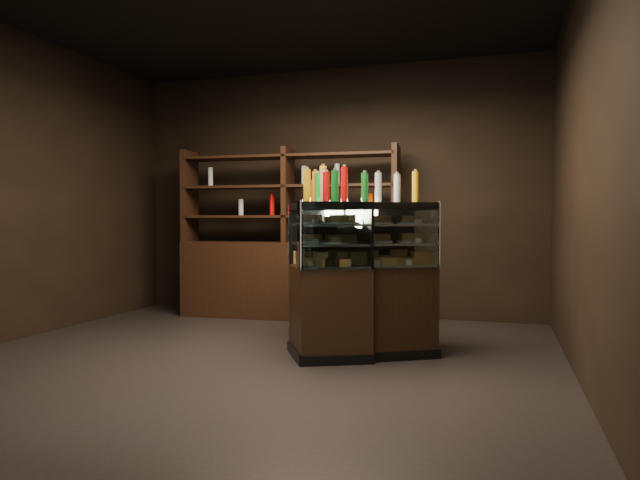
# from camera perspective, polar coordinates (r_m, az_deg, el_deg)

# --- Properties ---
(ground) EXTENTS (5.00, 5.00, 0.00)m
(ground) POSITION_cam_1_polar(r_m,az_deg,el_deg) (4.79, -7.25, -12.01)
(ground) COLOR black
(ground) RESTS_ON ground
(room_shell) EXTENTS (5.02, 5.02, 3.01)m
(room_shell) POSITION_cam_1_polar(r_m,az_deg,el_deg) (4.71, -7.36, 11.56)
(room_shell) COLOR black
(room_shell) RESTS_ON ground
(display_case) EXTENTS (1.54, 1.35, 1.32)m
(display_case) POSITION_cam_1_polar(r_m,az_deg,el_deg) (5.03, 2.42, -6.14)
(display_case) COLOR black
(display_case) RESTS_ON ground
(food_display) EXTENTS (1.20, 1.09, 0.41)m
(food_display) POSITION_cam_1_polar(r_m,az_deg,el_deg) (4.98, 2.39, -0.07)
(food_display) COLOR #CE904A
(food_display) RESTS_ON display_case
(bottles_top) EXTENTS (1.04, 0.95, 0.30)m
(bottles_top) POSITION_cam_1_polar(r_m,az_deg,el_deg) (4.99, 2.44, 5.32)
(bottles_top) COLOR yellow
(bottles_top) RESTS_ON display_case
(potted_conifer) EXTENTS (0.33, 0.33, 0.70)m
(potted_conifer) POSITION_cam_1_polar(r_m,az_deg,el_deg) (5.73, 7.23, -5.59)
(potted_conifer) COLOR black
(potted_conifer) RESTS_ON ground
(back_shelving) EXTENTS (2.61, 0.57, 2.00)m
(back_shelving) POSITION_cam_1_polar(r_m,az_deg,el_deg) (6.72, -3.21, -2.74)
(back_shelving) COLOR black
(back_shelving) RESTS_ON ground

